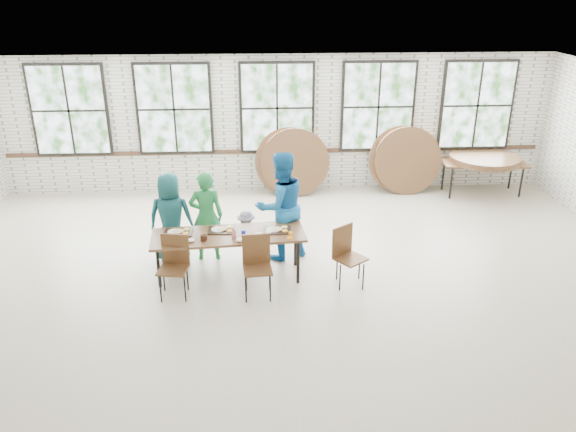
% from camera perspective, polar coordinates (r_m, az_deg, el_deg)
% --- Properties ---
extents(room, '(12.00, 12.00, 12.00)m').
position_cam_1_polar(room, '(12.32, -1.12, 10.71)').
color(room, beige).
rests_on(room, ground).
extents(dining_table, '(2.46, 1.00, 0.74)m').
position_cam_1_polar(dining_table, '(8.90, -6.05, -2.14)').
color(dining_table, brown).
rests_on(dining_table, ground).
extents(chair_near_left, '(0.48, 0.47, 0.95)m').
position_cam_1_polar(chair_near_left, '(8.59, -11.48, -4.43)').
color(chair_near_left, '#55351C').
rests_on(chair_near_left, ground).
extents(chair_near_right, '(0.45, 0.44, 0.95)m').
position_cam_1_polar(chair_near_right, '(8.43, -3.17, -4.52)').
color(chair_near_right, '#55351C').
rests_on(chair_near_right, ground).
extents(chair_spare, '(0.58, 0.58, 0.95)m').
position_cam_1_polar(chair_spare, '(8.76, 5.94, -3.51)').
color(chair_spare, '#55351C').
rests_on(chair_spare, ground).
extents(adult_teal, '(0.78, 0.54, 1.54)m').
position_cam_1_polar(adult_teal, '(9.56, -11.79, -0.16)').
color(adult_teal, '#175B51').
rests_on(adult_teal, ground).
extents(adult_green, '(0.60, 0.42, 1.56)m').
position_cam_1_polar(adult_green, '(9.48, -8.29, -0.02)').
color(adult_green, '#1F7639').
rests_on(adult_green, ground).
extents(toddler, '(0.62, 0.46, 0.85)m').
position_cam_1_polar(toddler, '(9.59, -4.24, -1.88)').
color(toddler, '#1B123A').
rests_on(toddler, ground).
extents(adult_blue, '(1.12, 1.02, 1.87)m').
position_cam_1_polar(adult_blue, '(9.39, -0.74, 1.03)').
color(adult_blue, '#1866A9').
rests_on(adult_blue, ground).
extents(storage_table, '(1.85, 0.89, 0.74)m').
position_cam_1_polar(storage_table, '(13.10, 19.26, 5.00)').
color(storage_table, brown).
rests_on(storage_table, ground).
extents(tabletop_clutter, '(2.01, 0.65, 0.11)m').
position_cam_1_polar(tabletop_clutter, '(8.82, -5.42, -1.79)').
color(tabletop_clutter, black).
rests_on(tabletop_clutter, dining_table).
extents(round_tops_stacked, '(1.50, 1.50, 0.13)m').
position_cam_1_polar(round_tops_stacked, '(13.07, 19.32, 5.50)').
color(round_tops_stacked, brown).
rests_on(round_tops_stacked, storage_table).
extents(round_tops_leaning, '(4.12, 0.44, 1.49)m').
position_cam_1_polar(round_tops_leaning, '(12.47, 6.20, 5.53)').
color(round_tops_leaning, brown).
rests_on(round_tops_leaning, ground).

